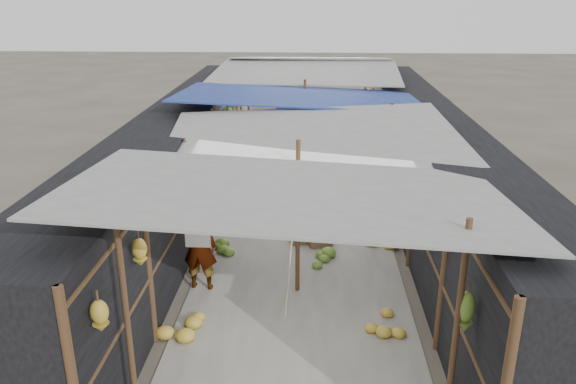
% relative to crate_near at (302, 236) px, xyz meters
% --- Properties ---
extents(aisle_slab, '(3.60, 16.00, 0.02)m').
position_rel_crate_near_xyz_m(aisle_slab, '(-0.03, 1.59, -0.12)').
color(aisle_slab, '#9E998E').
rests_on(aisle_slab, ground).
extents(stall_left, '(1.40, 15.00, 2.30)m').
position_rel_crate_near_xyz_m(stall_left, '(-2.73, 1.59, 1.02)').
color(stall_left, black).
rests_on(stall_left, ground).
extents(stall_right, '(1.40, 15.00, 2.30)m').
position_rel_crate_near_xyz_m(stall_right, '(2.67, 1.59, 1.02)').
color(stall_right, black).
rests_on(stall_right, ground).
extents(crate_near, '(0.52, 0.46, 0.27)m').
position_rel_crate_near_xyz_m(crate_near, '(0.00, 0.00, 0.00)').
color(crate_near, '#8D6948').
rests_on(crate_near, ground).
extents(crate_mid, '(0.54, 0.49, 0.27)m').
position_rel_crate_near_xyz_m(crate_mid, '(0.34, -0.12, 0.00)').
color(crate_mid, '#8D6948').
rests_on(crate_mid, ground).
extents(crate_back, '(0.45, 0.38, 0.26)m').
position_rel_crate_near_xyz_m(crate_back, '(-0.70, 1.75, -0.00)').
color(crate_back, '#8D6948').
rests_on(crate_back, ground).
extents(black_basin, '(0.60, 0.60, 0.18)m').
position_rel_crate_near_xyz_m(black_basin, '(1.04, 1.17, -0.04)').
color(black_basin, black).
rests_on(black_basin, ground).
extents(vendor_elderly, '(0.60, 0.42, 1.56)m').
position_rel_crate_near_xyz_m(vendor_elderly, '(-1.65, -1.88, 0.65)').
color(vendor_elderly, white).
rests_on(vendor_elderly, ground).
extents(shopper_blue, '(1.02, 0.91, 1.72)m').
position_rel_crate_near_xyz_m(shopper_blue, '(-0.89, 4.65, 0.73)').
color(shopper_blue, '#1D4093').
rests_on(shopper_blue, ground).
extents(vendor_seated, '(0.57, 0.68, 0.91)m').
position_rel_crate_near_xyz_m(vendor_seated, '(0.96, 1.93, 0.32)').
color(vendor_seated, '#4A4440').
rests_on(vendor_seated, ground).
extents(market_canopy, '(5.62, 15.20, 2.77)m').
position_rel_crate_near_xyz_m(market_canopy, '(-0.00, 1.95, 2.28)').
color(market_canopy, brown).
rests_on(market_canopy, ground).
extents(hanging_bananas, '(3.96, 14.29, 0.81)m').
position_rel_crate_near_xyz_m(hanging_bananas, '(0.02, 1.29, 1.55)').
color(hanging_bananas, gold).
rests_on(hanging_bananas, ground).
extents(floor_bananas, '(3.88, 9.35, 0.36)m').
position_rel_crate_near_xyz_m(floor_bananas, '(-0.10, 0.22, 0.02)').
color(floor_bananas, gold).
rests_on(floor_bananas, ground).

